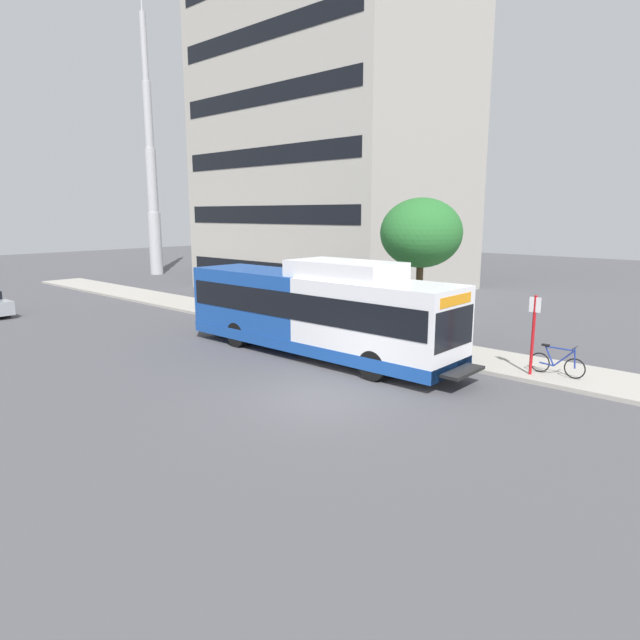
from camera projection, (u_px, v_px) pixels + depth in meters
name	position (u px, v px, depth m)	size (l,w,h in m)	color
ground_plane	(166.00, 353.00, 21.03)	(120.00, 120.00, 0.00)	#4C4C51
sidewalk_curb	(325.00, 330.00, 24.81)	(3.00, 56.00, 0.14)	#A8A399
transit_bus	(316.00, 311.00, 20.33)	(2.58, 12.25, 3.65)	white
bus_stop_sign_pole	(533.00, 329.00, 17.43)	(0.10, 0.36, 2.60)	red
bicycle_parked	(557.00, 363.00, 17.53)	(0.52, 1.76, 1.02)	black
street_tree_near_stop	(421.00, 233.00, 21.50)	(3.24, 3.24, 5.77)	#4C3823
apartment_tower_backdrop	(336.00, 27.00, 36.02)	(13.17, 16.13, 34.85)	#ADA89E
lattice_comm_tower	(152.00, 184.00, 46.87)	(1.10, 1.10, 23.85)	#B7B7BC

